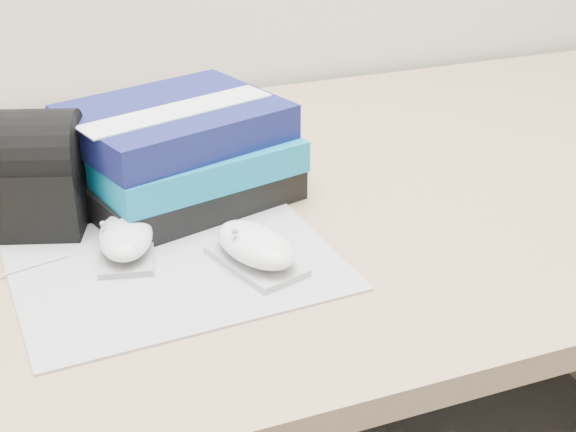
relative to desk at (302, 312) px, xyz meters
name	(u,v)px	position (x,y,z in m)	size (l,w,h in m)	color
desk	(302,312)	(0.00, 0.00, 0.00)	(1.60, 0.80, 0.73)	#A6815C
mousepad	(176,265)	(-0.22, -0.20, 0.24)	(0.33, 0.26, 0.00)	gray
mouse_rear	(126,238)	(-0.27, -0.16, 0.26)	(0.08, 0.11, 0.04)	#99999B
mouse_front	(256,247)	(-0.15, -0.23, 0.26)	(0.09, 0.12, 0.05)	#AEAEB1
book_stack	(180,153)	(-0.18, -0.04, 0.29)	(0.29, 0.25, 0.12)	black
pouch	(16,173)	(-0.36, -0.05, 0.30)	(0.17, 0.14, 0.14)	black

